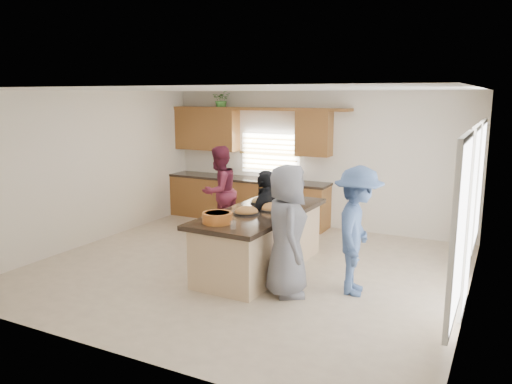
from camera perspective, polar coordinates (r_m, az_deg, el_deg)
The scene contains 18 objects.
floor at distance 8.06m, azimuth -1.14°, elevation -8.67°, with size 6.50×6.50×0.00m, color beige.
room_shell at distance 7.63m, azimuth -1.19°, elevation 4.89°, with size 6.52×6.02×2.81m.
back_cabinetry at distance 10.84m, azimuth -1.17°, elevation 1.45°, with size 4.08×0.66×2.46m.
right_wall_glazing at distance 6.70m, azimuth 23.28°, elevation -1.72°, with size 0.06×4.00×2.25m.
island at distance 7.88m, azimuth 0.48°, elevation -5.68°, with size 1.22×2.73×0.95m.
platter_front at distance 7.56m, azimuth -1.11°, elevation -2.27°, with size 0.40×0.40×0.16m.
platter_mid at distance 7.80m, azimuth 1.84°, elevation -1.86°, with size 0.42×0.42×0.17m.
platter_back at distance 8.30m, azimuth 0.57°, elevation -1.07°, with size 0.36×0.36×0.14m.
salad_bowl at distance 7.02m, azimuth -4.43°, elevation -2.88°, with size 0.42×0.42×0.15m.
clear_cup at distance 6.71m, azimuth -2.63°, elevation -3.79°, with size 0.08×0.08×0.11m, color white.
plate_stack at distance 8.52m, azimuth 3.38°, elevation -0.80°, with size 0.23×0.23×0.05m, color #B18AC8.
flower_vase at distance 8.69m, azimuth 4.01°, elevation 0.84°, with size 0.14×0.14×0.43m.
potted_plant at distance 11.08m, azimuth -3.92°, elevation 10.51°, with size 0.40×0.34×0.44m, color #3D7F33.
woman_left_back at distance 8.43m, azimuth 0.84°, elevation -2.52°, with size 0.54×0.36×1.48m, color black.
woman_left_mid at distance 9.71m, azimuth -4.21°, elevation 0.10°, with size 0.85×0.67×1.76m, color maroon.
woman_left_front at distance 8.05m, azimuth 1.11°, elevation -3.10°, with size 0.88×0.37×1.50m, color black.
woman_right_back at distance 6.97m, azimuth 11.51°, elevation -4.37°, with size 1.15×0.66×1.79m, color #3E5888.
woman_right_front at distance 6.79m, azimuth 3.56°, elevation -4.43°, with size 0.89×0.58×1.82m, color slate.
Camera 1 is at (3.59, -6.68, 2.72)m, focal length 35.00 mm.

